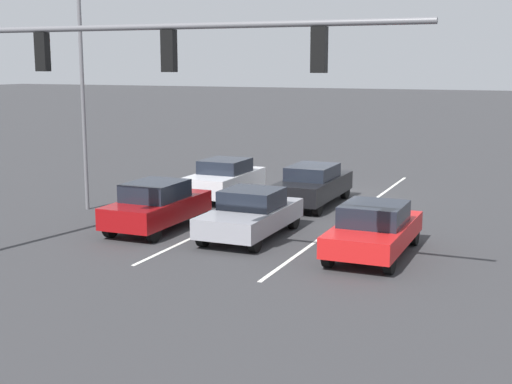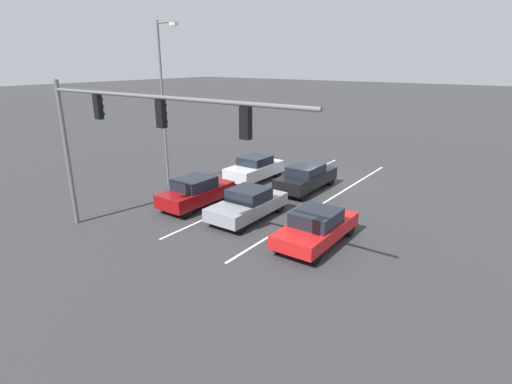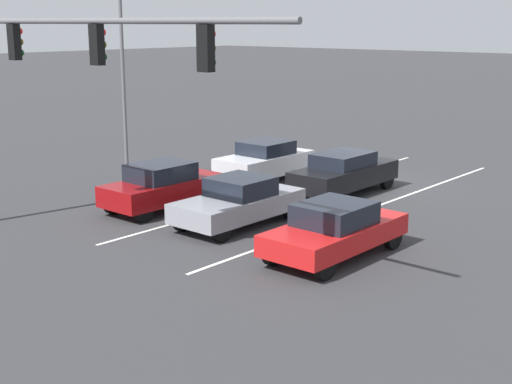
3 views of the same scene
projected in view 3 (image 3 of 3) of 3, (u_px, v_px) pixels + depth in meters
The scene contains 10 objects.
ground_plane at pixel (372, 185), 27.21m from camera, with size 240.00×240.00×0.00m, color #333335.
lane_stripe_left_divider at pixel (375, 207), 24.03m from camera, with size 0.12×17.51×0.01m, color silver.
lane_stripe_center_divider at pixel (290, 191), 26.34m from camera, with size 0.12×17.51×0.01m, color silver.
car_red_leftlane_front at pixel (335, 229), 18.76m from camera, with size 1.88×4.39×1.48m.
car_maroon_rightlane_front at pixel (163, 186), 23.62m from camera, with size 1.79×4.19×1.56m.
car_gray_midlane_front at pixel (239, 202), 21.77m from camera, with size 1.90×4.31×1.48m.
car_silver_rightlane_second at pixel (265, 161), 27.90m from camera, with size 1.83×4.10×1.56m.
car_black_midlane_second at pixel (344, 172), 25.69m from camera, with size 1.76×4.65×1.53m.
traffic_signal_gantry at pixel (46, 67), 18.28m from camera, with size 12.49×0.37×6.52m.
street_lamp_right_shoulder at pixel (124, 45), 26.34m from camera, with size 1.55×0.24×9.35m.
Camera 3 is at (-13.99, 22.97, 6.07)m, focal length 50.00 mm.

